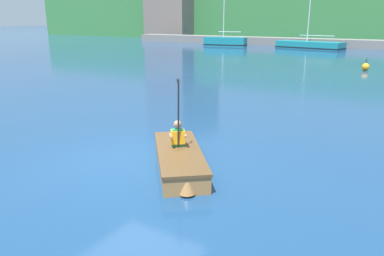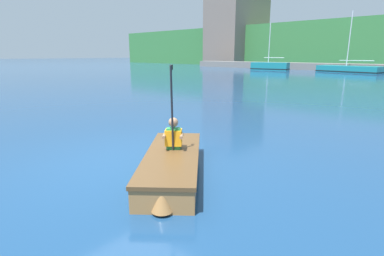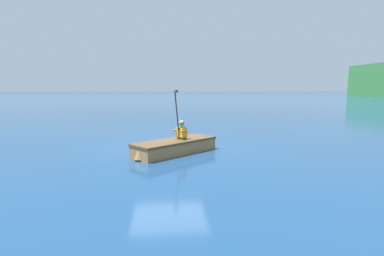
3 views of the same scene
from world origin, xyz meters
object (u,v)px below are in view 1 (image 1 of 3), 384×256
object	(u,v)px
moored_boat_dock_center_near	(310,45)
rowboat_foreground	(179,158)
moored_boat_dock_west_end	(225,42)
person_paddler	(178,134)
channel_buoy	(366,67)

from	to	relation	value
moored_boat_dock_center_near	rowboat_foreground	xyz separation A→B (m)	(6.63, -34.46, -0.13)
moored_boat_dock_west_end	person_paddler	bearing A→B (deg)	-64.54
moored_boat_dock_west_end	rowboat_foreground	world-z (taller)	moored_boat_dock_west_end
rowboat_foreground	person_paddler	bearing A→B (deg)	129.93
moored_boat_dock_center_near	rowboat_foreground	distance (m)	35.09
channel_buoy	moored_boat_dock_west_end	bearing A→B (deg)	139.53
moored_boat_dock_west_end	rowboat_foreground	size ratio (longest dim) A/B	2.25
moored_boat_dock_west_end	person_paddler	size ratio (longest dim) A/B	4.04
moored_boat_dock_center_near	channel_buoy	distance (m)	17.44
rowboat_foreground	person_paddler	size ratio (longest dim) A/B	1.79
moored_boat_dock_west_end	moored_boat_dock_center_near	size ratio (longest dim) A/B	0.83
moored_boat_dock_west_end	rowboat_foreground	bearing A→B (deg)	-64.43
person_paddler	rowboat_foreground	bearing A→B (deg)	-50.07
rowboat_foreground	moored_boat_dock_west_end	bearing A→B (deg)	115.57
person_paddler	channel_buoy	bearing A→B (deg)	86.48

